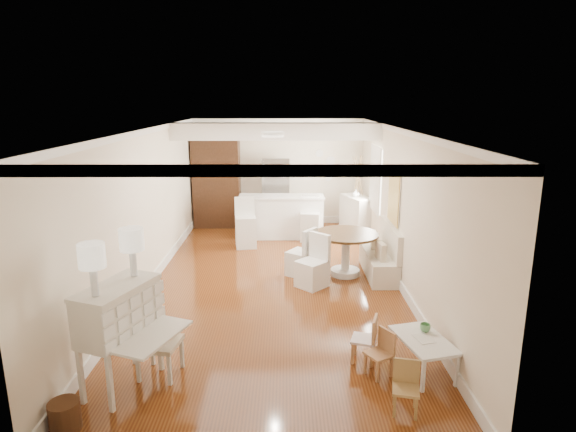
{
  "coord_description": "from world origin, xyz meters",
  "views": [
    {
      "loc": [
        0.21,
        -8.26,
        3.3
      ],
      "look_at": [
        0.25,
        0.3,
        1.21
      ],
      "focal_mm": 30.0,
      "sensor_mm": 36.0,
      "label": 1
    }
  ],
  "objects_px": {
    "kids_chair_c": "(406,388)",
    "sideboard": "(357,216)",
    "kids_chair_b": "(364,339)",
    "bar_stool_left": "(246,223)",
    "gustavian_armchair": "(159,342)",
    "kids_chair_a": "(379,353)",
    "pantry_cabinet": "(217,183)",
    "slip_chair_near": "(312,261)",
    "bar_stool_right": "(310,218)",
    "wicker_basket": "(65,416)",
    "dining_table": "(346,254)",
    "fridge": "(289,193)",
    "slip_chair_far": "(301,252)",
    "kids_table": "(423,355)",
    "secretary_bureau": "(121,337)",
    "breakfast_counter": "(281,217)"
  },
  "relations": [
    {
      "from": "kids_chair_c",
      "to": "sideboard",
      "type": "height_order",
      "value": "sideboard"
    },
    {
      "from": "kids_chair_b",
      "to": "bar_stool_left",
      "type": "relative_size",
      "value": 0.56
    },
    {
      "from": "gustavian_armchair",
      "to": "kids_chair_c",
      "type": "relative_size",
      "value": 1.51
    },
    {
      "from": "kids_chair_a",
      "to": "pantry_cabinet",
      "type": "distance_m",
      "value": 7.79
    },
    {
      "from": "slip_chair_near",
      "to": "bar_stool_right",
      "type": "xyz_separation_m",
      "value": [
        0.1,
        2.92,
        0.07
      ]
    },
    {
      "from": "wicker_basket",
      "to": "dining_table",
      "type": "xyz_separation_m",
      "value": [
        3.4,
        4.45,
        0.26
      ]
    },
    {
      "from": "kids_chair_c",
      "to": "pantry_cabinet",
      "type": "relative_size",
      "value": 0.25
    },
    {
      "from": "gustavian_armchair",
      "to": "fridge",
      "type": "height_order",
      "value": "fridge"
    },
    {
      "from": "slip_chair_near",
      "to": "slip_chair_far",
      "type": "distance_m",
      "value": 0.61
    },
    {
      "from": "bar_stool_left",
      "to": "kids_chair_a",
      "type": "bearing_deg",
      "value": -77.9
    },
    {
      "from": "kids_table",
      "to": "slip_chair_near",
      "type": "bearing_deg",
      "value": 113.68
    },
    {
      "from": "wicker_basket",
      "to": "kids_chair_a",
      "type": "height_order",
      "value": "kids_chair_a"
    },
    {
      "from": "kids_chair_a",
      "to": "slip_chair_near",
      "type": "distance_m",
      "value": 2.96
    },
    {
      "from": "secretary_bureau",
      "to": "pantry_cabinet",
      "type": "height_order",
      "value": "pantry_cabinet"
    },
    {
      "from": "bar_stool_right",
      "to": "wicker_basket",
      "type": "bearing_deg",
      "value": -106.27
    },
    {
      "from": "gustavian_armchair",
      "to": "pantry_cabinet",
      "type": "relative_size",
      "value": 0.38
    },
    {
      "from": "slip_chair_near",
      "to": "bar_stool_right",
      "type": "height_order",
      "value": "bar_stool_right"
    },
    {
      "from": "gustavian_armchair",
      "to": "breakfast_counter",
      "type": "xyz_separation_m",
      "value": [
        1.43,
        6.06,
        0.07
      ]
    },
    {
      "from": "kids_chair_b",
      "to": "secretary_bureau",
      "type": "bearing_deg",
      "value": -61.98
    },
    {
      "from": "gustavian_armchair",
      "to": "wicker_basket",
      "type": "xyz_separation_m",
      "value": [
        -0.72,
        -1.01,
        -0.28
      ]
    },
    {
      "from": "gustavian_armchair",
      "to": "bar_stool_right",
      "type": "xyz_separation_m",
      "value": [
        2.11,
        5.77,
        0.11
      ]
    },
    {
      "from": "secretary_bureau",
      "to": "slip_chair_near",
      "type": "bearing_deg",
      "value": 73.51
    },
    {
      "from": "secretary_bureau",
      "to": "breakfast_counter",
      "type": "bearing_deg",
      "value": 95.18
    },
    {
      "from": "slip_chair_far",
      "to": "fridge",
      "type": "xyz_separation_m",
      "value": [
        -0.2,
        3.68,
        0.43
      ]
    },
    {
      "from": "secretary_bureau",
      "to": "kids_table",
      "type": "bearing_deg",
      "value": 25.81
    },
    {
      "from": "sideboard",
      "to": "breakfast_counter",
      "type": "bearing_deg",
      "value": 165.54
    },
    {
      "from": "kids_chair_a",
      "to": "breakfast_counter",
      "type": "xyz_separation_m",
      "value": [
        -1.24,
        6.09,
        0.22
      ]
    },
    {
      "from": "dining_table",
      "to": "kids_chair_b",
      "type": "bearing_deg",
      "value": -92.59
    },
    {
      "from": "dining_table",
      "to": "breakfast_counter",
      "type": "xyz_separation_m",
      "value": [
        -1.25,
        2.62,
        0.1
      ]
    },
    {
      "from": "kids_chair_a",
      "to": "kids_chair_c",
      "type": "xyz_separation_m",
      "value": [
        0.15,
        -0.72,
        -0.0
      ]
    },
    {
      "from": "secretary_bureau",
      "to": "sideboard",
      "type": "height_order",
      "value": "secretary_bureau"
    },
    {
      "from": "wicker_basket",
      "to": "kids_chair_b",
      "type": "bearing_deg",
      "value": 21.95
    },
    {
      "from": "kids_chair_c",
      "to": "slip_chair_near",
      "type": "bearing_deg",
      "value": 115.08
    },
    {
      "from": "slip_chair_near",
      "to": "pantry_cabinet",
      "type": "bearing_deg",
      "value": 162.2
    },
    {
      "from": "gustavian_armchair",
      "to": "breakfast_counter",
      "type": "height_order",
      "value": "breakfast_counter"
    },
    {
      "from": "slip_chair_near",
      "to": "slip_chair_far",
      "type": "xyz_separation_m",
      "value": [
        -0.18,
        0.58,
        -0.01
      ]
    },
    {
      "from": "kids_chair_a",
      "to": "dining_table",
      "type": "xyz_separation_m",
      "value": [
        0.01,
        3.46,
        0.12
      ]
    },
    {
      "from": "dining_table",
      "to": "slip_chair_far",
      "type": "height_order",
      "value": "slip_chair_far"
    },
    {
      "from": "secretary_bureau",
      "to": "slip_chair_near",
      "type": "xyz_separation_m",
      "value": [
        2.38,
        3.08,
        -0.15
      ]
    },
    {
      "from": "fridge",
      "to": "kids_chair_a",
      "type": "bearing_deg",
      "value": -81.72
    },
    {
      "from": "fridge",
      "to": "kids_chair_c",
      "type": "bearing_deg",
      "value": -81.38
    },
    {
      "from": "gustavian_armchair",
      "to": "bar_stool_left",
      "type": "bearing_deg",
      "value": 2.69
    },
    {
      "from": "slip_chair_far",
      "to": "bar_stool_left",
      "type": "height_order",
      "value": "bar_stool_left"
    },
    {
      "from": "secretary_bureau",
      "to": "slip_chair_near",
      "type": "height_order",
      "value": "secretary_bureau"
    },
    {
      "from": "kids_table",
      "to": "bar_stool_right",
      "type": "relative_size",
      "value": 0.8
    },
    {
      "from": "secretary_bureau",
      "to": "breakfast_counter",
      "type": "relative_size",
      "value": 0.62
    },
    {
      "from": "kids_chair_c",
      "to": "dining_table",
      "type": "height_order",
      "value": "dining_table"
    },
    {
      "from": "breakfast_counter",
      "to": "wicker_basket",
      "type": "bearing_deg",
      "value": -106.91
    },
    {
      "from": "secretary_bureau",
      "to": "kids_chair_a",
      "type": "distance_m",
      "value": 3.06
    },
    {
      "from": "kids_table",
      "to": "kids_chair_c",
      "type": "relative_size",
      "value": 1.51
    }
  ]
}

